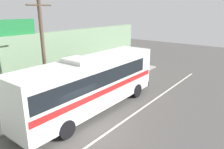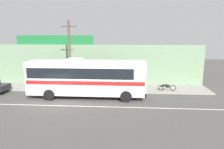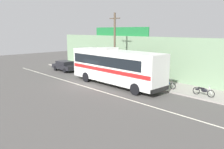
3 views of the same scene
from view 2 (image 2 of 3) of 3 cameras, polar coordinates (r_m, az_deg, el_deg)
ground_plane at (r=18.91m, az=-14.84°, el=-7.63°), size 70.00×70.00×0.00m
sidewalk_slab at (r=23.66m, az=-10.81°, el=-3.52°), size 30.00×3.60×0.14m
storefront_facade at (r=25.25m, az=-9.75°, el=2.82°), size 30.00×0.70×4.80m
storefront_billboard at (r=25.79m, az=-15.85°, el=9.32°), size 9.43×0.12×1.10m
road_center_stripe at (r=18.19m, az=-15.65°, el=-8.40°), size 30.00×0.14×0.01m
intercity_bus at (r=19.45m, az=-7.31°, el=-0.53°), size 11.04×2.63×3.78m
utility_pole at (r=21.54m, az=-11.77°, el=5.38°), size 1.60×0.22×7.25m
motorcycle_black at (r=21.83m, az=5.79°, el=-3.26°), size 1.97×0.56×0.94m
motorcycle_purple at (r=22.22m, az=15.16°, el=-3.34°), size 1.88×0.56×0.94m
pedestrian_far_left at (r=24.43m, az=-17.90°, el=-0.79°), size 0.30×0.48×1.74m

